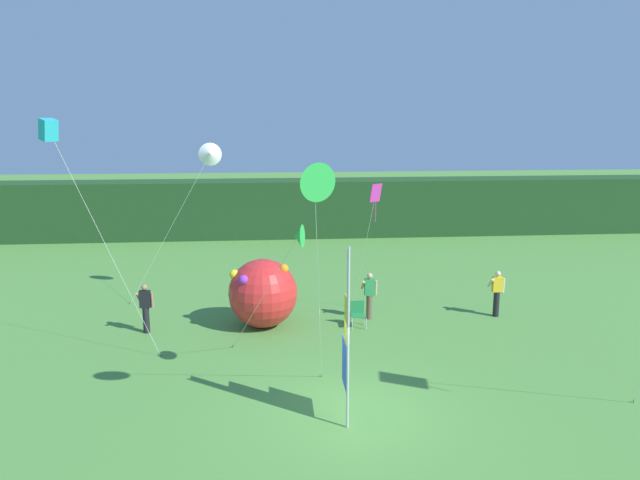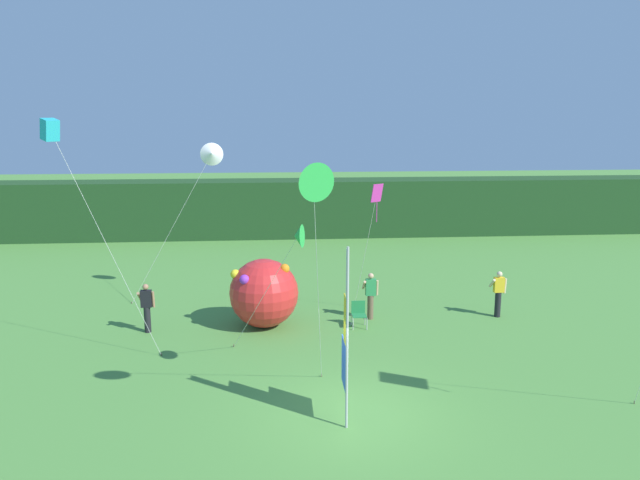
% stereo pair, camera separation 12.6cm
% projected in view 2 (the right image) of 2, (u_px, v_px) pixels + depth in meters
% --- Properties ---
extents(ground_plane, '(120.00, 120.00, 0.00)m').
position_uv_depth(ground_plane, '(349.00, 416.00, 15.24)').
color(ground_plane, '#518E3D').
extents(distant_treeline, '(80.00, 2.40, 3.32)m').
position_uv_depth(distant_treeline, '(303.00, 208.00, 36.64)').
color(distant_treeline, '#1E421E').
rests_on(distant_treeline, ground).
extents(banner_flag, '(0.06, 1.03, 4.40)m').
position_uv_depth(banner_flag, '(346.00, 339.00, 14.54)').
color(banner_flag, '#B7B7BC').
rests_on(banner_flag, ground).
extents(person_near_banner, '(0.55, 0.48, 1.70)m').
position_uv_depth(person_near_banner, '(371.00, 295.00, 22.10)').
color(person_near_banner, brown).
rests_on(person_near_banner, ground).
extents(person_mid_field, '(0.55, 0.48, 1.70)m').
position_uv_depth(person_mid_field, '(498.00, 293.00, 22.34)').
color(person_mid_field, black).
rests_on(person_mid_field, ground).
extents(person_far_left, '(0.55, 0.48, 1.69)m').
position_uv_depth(person_far_left, '(147.00, 307.00, 20.78)').
color(person_far_left, black).
rests_on(person_far_left, ground).
extents(person_far_right, '(0.55, 0.48, 1.56)m').
position_uv_depth(person_far_right, '(270.00, 285.00, 23.58)').
color(person_far_right, '#2D334C').
rests_on(person_far_right, ground).
extents(inflatable_balloon, '(2.38, 2.38, 2.38)m').
position_uv_depth(inflatable_balloon, '(264.00, 293.00, 21.30)').
color(inflatable_balloon, red).
rests_on(inflatable_balloon, ground).
extents(folding_chair, '(0.51, 0.51, 0.89)m').
position_uv_depth(folding_chair, '(359.00, 312.00, 21.40)').
color(folding_chair, '#BCBCC1').
rests_on(folding_chair, ground).
extents(kite_green_delta_1, '(0.91, 3.75, 6.35)m').
position_uv_depth(kite_green_delta_1, '(313.00, 182.00, 12.89)').
color(kite_green_delta_1, brown).
rests_on(kite_green_delta_1, ground).
extents(kite_white_delta_2, '(3.75, 0.53, 6.22)m').
position_uv_depth(kite_white_delta_2, '(211.00, 154.00, 22.98)').
color(kite_white_delta_2, brown).
rests_on(kite_white_delta_2, ground).
extents(kite_cyan_box_3, '(3.30, 1.04, 7.15)m').
position_uv_depth(kite_cyan_box_3, '(51.00, 131.00, 18.00)').
color(kite_cyan_box_3, brown).
rests_on(kite_cyan_box_3, ground).
extents(kite_magenta_diamond_4, '(0.82, 1.48, 4.86)m').
position_uv_depth(kite_magenta_diamond_4, '(376.00, 201.00, 21.65)').
color(kite_magenta_diamond_4, brown).
rests_on(kite_magenta_diamond_4, ground).
extents(kite_green_delta_5, '(2.15, 3.76, 4.57)m').
position_uv_depth(kite_green_delta_5, '(298.00, 237.00, 15.59)').
color(kite_green_delta_5, brown).
rests_on(kite_green_delta_5, ground).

